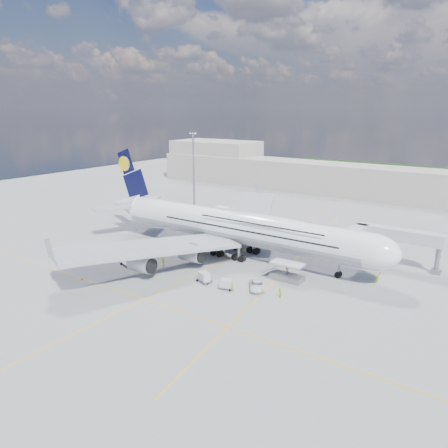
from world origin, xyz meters
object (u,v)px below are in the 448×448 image
Objects in this scene: airliner at (237,227)px; catering_truck_outer at (224,213)px; crew_nose at (377,279)px; crew_wing at (142,265)px; cone_nose at (380,273)px; cone_tail at (136,230)px; dolly_row_b at (140,248)px; baggage_tug at (138,263)px; service_van at (257,285)px; dolly_row_a at (106,260)px; light_mast at (194,169)px; crew_tug at (163,261)px; catering_truck_inner at (239,233)px; crew_loader at (280,293)px; cone_wing_right_inner at (162,256)px; dolly_row_c at (127,263)px; dolly_nose_far at (204,277)px; crew_van at (233,286)px; cone_wing_left_inner at (256,236)px; cone_wing_left_outer at (257,220)px; dolly_back at (142,255)px; dolly_nose_near at (226,284)px; cargo_loader at (286,274)px; cone_wing_right_outer at (82,279)px.

airliner is 35.26m from catering_truck_outer.
crew_nose is (54.20, -25.94, -0.70)m from catering_truck_outer.
cone_nose is (42.91, 25.98, -0.67)m from crew_wing.
cone_tail is at bearing 177.25° from airliner.
baggage_tug is at bearing -21.72° from dolly_row_b.
service_van is at bearing -128.66° from cone_nose.
crew_nose reaches higher than dolly_row_a.
light_mast reaches higher than crew_tug.
crew_loader is (25.46, -25.95, -0.99)m from catering_truck_inner.
crew_tug is at bearing -43.95° from cone_wing_right_inner.
dolly_row_c is 4.36m from crew_wing.
dolly_row_a is 58.14m from crew_nose.
dolly_nose_far reaches higher than baggage_tug.
crew_van reaches higher than dolly_row_b.
crew_van reaches higher than cone_nose.
crew_van reaches higher than dolly_row_c.
crew_loader is 1.31× the size of crew_van.
dolly_row_a is 0.40× the size of catering_truck_inner.
crew_nose is 28.37m from crew_van.
dolly_row_c is 6.34× the size of cone_nose.
light_mast is at bearing 137.07° from dolly_row_b.
crew_wing reaches higher than cone_wing_left_inner.
catering_truck_inner is 1.23× the size of catering_truck_outer.
crew_tug reaches higher than cone_wing_left_outer.
cone_wing_right_inner is at bearing 121.22° from crew_tug.
dolly_back is 6.73m from crew_tug.
dolly_nose_near reaches higher than crew_van.
cargo_loader is 28.55m from catering_truck_inner.
light_mast is 43.66m from catering_truck_inner.
cone_wing_left_inner is (12.14, 34.87, -0.09)m from dolly_row_c.
cone_nose is (27.52, 24.17, -0.81)m from dolly_nose_far.
catering_truck_outer reaches higher than dolly_nose_near.
dolly_row_a is at bearing -93.76° from catering_truck_outer.
dolly_nose_near is at bearing 25.96° from cone_wing_right_outer.
cargo_loader is at bearing 34.84° from cone_wing_right_outer.
baggage_tug is at bearing 155.27° from service_van.
crew_van is at bearing -60.57° from crew_wing.
light_mast is 6.92× the size of dolly_row_c.
cone_wing_left_inner is at bearing 163.91° from crew_loader.
baggage_tug is 49.66m from crew_nose.
dolly_nose_near is 1.74× the size of crew_nose.
service_van reaches higher than cone_wing_left_inner.
dolly_row_c is at bearing -129.64° from airliner.
dolly_row_c is 50.19m from cone_wing_left_outer.
light_mast is at bearing 114.26° from dolly_row_a.
cone_wing_right_outer is (-48.33, -37.28, -0.03)m from cone_nose.
catering_truck_outer is 11.73× the size of cone_wing_left_outer.
catering_truck_inner is at bearing 60.90° from baggage_tug.
crew_loader is 39.52m from cone_wing_right_outer.
cone_tail is (-13.01, 11.48, -0.11)m from dolly_row_b.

